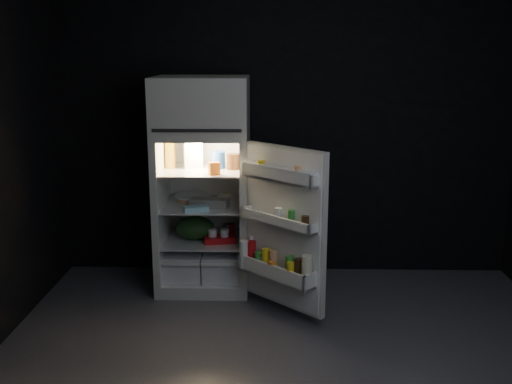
{
  "coord_description": "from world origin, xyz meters",
  "views": [
    {
      "loc": [
        -0.13,
        -3.57,
        1.99
      ],
      "look_at": [
        -0.25,
        1.0,
        0.9
      ],
      "focal_mm": 42.0,
      "sensor_mm": 36.0,
      "label": 1
    }
  ],
  "objects_px": {
    "yogurt_tray": "(220,239)",
    "milk_jug": "(193,153)",
    "refrigerator": "(203,176)",
    "fridge_door": "(282,231)",
    "egg_carton": "(210,203)"
  },
  "relations": [
    {
      "from": "yogurt_tray",
      "to": "milk_jug",
      "type": "bearing_deg",
      "value": 131.49
    },
    {
      "from": "fridge_door",
      "to": "milk_jug",
      "type": "height_order",
      "value": "fridge_door"
    },
    {
      "from": "refrigerator",
      "to": "milk_jug",
      "type": "bearing_deg",
      "value": 159.5
    },
    {
      "from": "fridge_door",
      "to": "yogurt_tray",
      "type": "xyz_separation_m",
      "value": [
        -0.51,
        0.49,
        -0.23
      ]
    },
    {
      "from": "refrigerator",
      "to": "yogurt_tray",
      "type": "bearing_deg",
      "value": -45.19
    },
    {
      "from": "milk_jug",
      "to": "yogurt_tray",
      "type": "distance_m",
      "value": 0.75
    },
    {
      "from": "egg_carton",
      "to": "milk_jug",
      "type": "bearing_deg",
      "value": 144.8
    },
    {
      "from": "refrigerator",
      "to": "fridge_door",
      "type": "distance_m",
      "value": 0.95
    },
    {
      "from": "refrigerator",
      "to": "fridge_door",
      "type": "xyz_separation_m",
      "value": [
        0.65,
        -0.64,
        -0.28
      ]
    },
    {
      "from": "refrigerator",
      "to": "milk_jug",
      "type": "xyz_separation_m",
      "value": [
        -0.09,
        0.03,
        0.19
      ]
    },
    {
      "from": "milk_jug",
      "to": "yogurt_tray",
      "type": "bearing_deg",
      "value": -51.45
    },
    {
      "from": "fridge_door",
      "to": "egg_carton",
      "type": "bearing_deg",
      "value": 139.4
    },
    {
      "from": "fridge_door",
      "to": "refrigerator",
      "type": "bearing_deg",
      "value": 135.61
    },
    {
      "from": "refrigerator",
      "to": "fridge_door",
      "type": "height_order",
      "value": "refrigerator"
    },
    {
      "from": "egg_carton",
      "to": "fridge_door",
      "type": "bearing_deg",
      "value": -28.21
    }
  ]
}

